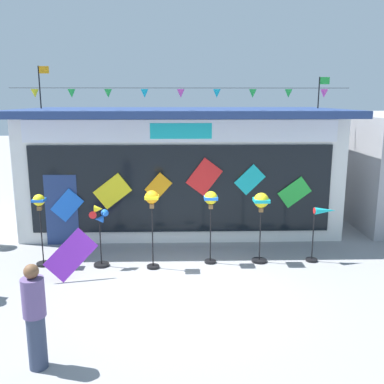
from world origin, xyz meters
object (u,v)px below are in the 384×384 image
object	(u,v)px
wind_spinner_center_left	(152,207)
display_kite_on_ground	(71,255)
kite_shop_building	(181,166)
person_mid_plaza	(35,316)
wind_spinner_right	(261,208)
wind_spinner_far_right	(321,223)
wind_spinner_far_left	(40,214)
wind_spinner_center_right	(211,206)
wind_spinner_left	(99,227)

from	to	relation	value
wind_spinner_center_left	display_kite_on_ground	bearing A→B (deg)	-160.16
kite_shop_building	person_mid_plaza	size ratio (longest dim) A/B	5.75
wind_spinner_right	display_kite_on_ground	distance (m)	4.63
wind_spinner_right	person_mid_plaza	world-z (taller)	wind_spinner_right
kite_shop_building	wind_spinner_far_right	xyz separation A→B (m)	(3.49, -3.59, -0.88)
wind_spinner_far_left	wind_spinner_right	world-z (taller)	wind_spinner_far_left
wind_spinner_far_left	wind_spinner_right	bearing A→B (deg)	0.71
wind_spinner_far_left	wind_spinner_far_right	world-z (taller)	wind_spinner_far_left
wind_spinner_far_right	kite_shop_building	bearing A→B (deg)	134.19
wind_spinner_center_left	wind_spinner_center_right	distance (m)	1.45
wind_spinner_left	wind_spinner_center_left	distance (m)	1.39
person_mid_plaza	display_kite_on_ground	size ratio (longest dim) A/B	1.51
kite_shop_building	wind_spinner_far_left	bearing A→B (deg)	-133.01
person_mid_plaza	wind_spinner_far_left	bearing A→B (deg)	-172.18
wind_spinner_far_left	wind_spinner_left	xyz separation A→B (m)	(1.44, -0.13, -0.29)
wind_spinner_far_left	person_mid_plaza	xyz separation A→B (m)	(1.21, -4.19, -0.44)
wind_spinner_far_left	kite_shop_building	bearing A→B (deg)	46.99
wind_spinner_center_left	wind_spinner_far_right	world-z (taller)	wind_spinner_center_left
wind_spinner_right	wind_spinner_far_right	xyz separation A→B (m)	(1.53, 0.01, -0.38)
kite_shop_building	person_mid_plaza	bearing A→B (deg)	-105.69
wind_spinner_left	display_kite_on_ground	bearing A→B (deg)	-123.45
wind_spinner_far_left	display_kite_on_ground	distance (m)	1.48
wind_spinner_far_left	wind_spinner_center_right	world-z (taller)	wind_spinner_center_right
wind_spinner_far_left	wind_spinner_center_left	world-z (taller)	wind_spinner_center_left
wind_spinner_center_left	wind_spinner_far_right	size ratio (longest dim) A/B	1.37
person_mid_plaza	kite_shop_building	bearing A→B (deg)	155.99
person_mid_plaza	wind_spinner_left	bearing A→B (deg)	168.46
wind_spinner_center_left	person_mid_plaza	size ratio (longest dim) A/B	1.15
wind_spinner_left	wind_spinner_center_left	world-z (taller)	wind_spinner_center_left
wind_spinner_center_right	display_kite_on_ground	xyz separation A→B (m)	(-3.21, -0.95, -0.89)
kite_shop_building	wind_spinner_far_left	distance (m)	5.05
wind_spinner_left	wind_spinner_center_left	size ratio (longest dim) A/B	0.80
wind_spinner_far_right	display_kite_on_ground	size ratio (longest dim) A/B	1.27
person_mid_plaza	display_kite_on_ground	distance (m)	3.31
wind_spinner_left	display_kite_on_ground	xyz separation A→B (m)	(-0.52, -0.78, -0.41)
kite_shop_building	wind_spinner_right	size ratio (longest dim) A/B	5.41
wind_spinner_far_left	person_mid_plaza	world-z (taller)	wind_spinner_far_left
wind_spinner_center_left	wind_spinner_center_right	bearing A→B (deg)	11.88
person_mid_plaza	wind_spinner_far_right	bearing A→B (deg)	118.53
wind_spinner_far_left	wind_spinner_center_right	xyz separation A→B (m)	(4.14, 0.04, 0.18)
wind_spinner_far_left	wind_spinner_right	size ratio (longest dim) A/B	1.01
display_kite_on_ground	person_mid_plaza	bearing A→B (deg)	-84.98
wind_spinner_left	wind_spinner_center_right	world-z (taller)	wind_spinner_center_right
wind_spinner_far_left	person_mid_plaza	distance (m)	4.39
wind_spinner_center_right	wind_spinner_far_right	size ratio (longest dim) A/B	1.30
kite_shop_building	wind_spinner_far_left	world-z (taller)	kite_shop_building
kite_shop_building	wind_spinner_center_left	world-z (taller)	kite_shop_building
wind_spinner_right	wind_spinner_far_left	bearing A→B (deg)	-179.29
wind_spinner_center_right	wind_spinner_right	size ratio (longest dim) A/B	1.03
kite_shop_building	wind_spinner_center_left	xyz separation A→B (m)	(-0.70, -3.93, -0.36)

